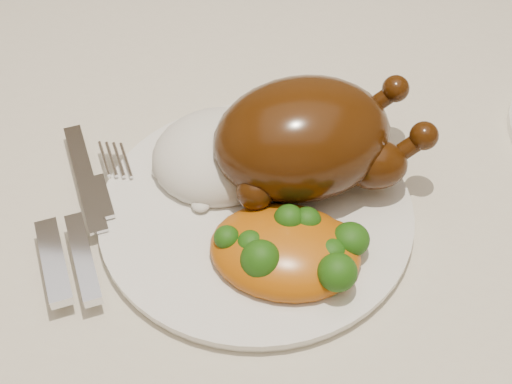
{
  "coord_description": "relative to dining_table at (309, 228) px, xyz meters",
  "views": [
    {
      "loc": [
        -0.01,
        -0.46,
        1.23
      ],
      "look_at": [
        -0.05,
        -0.08,
        0.8
      ],
      "focal_mm": 50.0,
      "sensor_mm": 36.0,
      "label": 1
    }
  ],
  "objects": [
    {
      "name": "mac_and_cheese",
      "position": [
        -0.01,
        -0.13,
        0.12
      ],
      "size": [
        0.13,
        0.1,
        0.05
      ],
      "rotation": [
        0.0,
        0.0,
        -0.1
      ],
      "color": "#BA620B",
      "rests_on": "dinner_plate"
    },
    {
      "name": "cutlery",
      "position": [
        -0.19,
        -0.12,
        0.12
      ],
      "size": [
        0.08,
        0.2,
        0.01
      ],
      "rotation": [
        0.0,
        0.0,
        0.43
      ],
      "color": "silver",
      "rests_on": "dinner_plate"
    },
    {
      "name": "dinner_plate",
      "position": [
        -0.05,
        -0.08,
        0.11
      ],
      "size": [
        0.31,
        0.31,
        0.01
      ],
      "primitive_type": "cylinder",
      "rotation": [
        0.0,
        0.0,
        -0.21
      ],
      "color": "white",
      "rests_on": "tablecloth"
    },
    {
      "name": "dining_table",
      "position": [
        0.0,
        0.0,
        0.0
      ],
      "size": [
        1.6,
        0.9,
        0.76
      ],
      "color": "brown",
      "rests_on": "floor"
    },
    {
      "name": "rice_mound",
      "position": [
        -0.08,
        -0.03,
        0.13
      ],
      "size": [
        0.15,
        0.14,
        0.06
      ],
      "rotation": [
        0.0,
        0.0,
        0.34
      ],
      "color": "white",
      "rests_on": "dinner_plate"
    },
    {
      "name": "tablecloth",
      "position": [
        0.0,
        0.0,
        0.07
      ],
      "size": [
        1.73,
        1.03,
        0.18
      ],
      "color": "beige",
      "rests_on": "dining_table"
    },
    {
      "name": "roast_chicken",
      "position": [
        -0.01,
        -0.03,
        0.16
      ],
      "size": [
        0.2,
        0.16,
        0.1
      ],
      "rotation": [
        0.0,
        0.0,
        0.35
      ],
      "color": "#421D07",
      "rests_on": "dinner_plate"
    }
  ]
}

